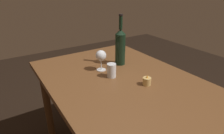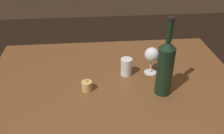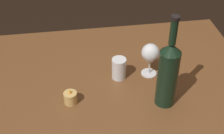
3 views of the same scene
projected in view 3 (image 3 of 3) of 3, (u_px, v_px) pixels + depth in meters
dining_table at (102, 100)px, 1.42m from camera, size 1.30×0.90×0.74m
wine_glass_left at (150, 53)px, 1.36m from camera, size 0.08×0.08×0.15m
wine_bottle at (168, 73)px, 1.20m from camera, size 0.08×0.08×0.38m
water_tumbler at (119, 69)px, 1.38m from camera, size 0.06×0.06×0.09m
votive_candle at (71, 98)px, 1.27m from camera, size 0.05×0.05×0.07m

